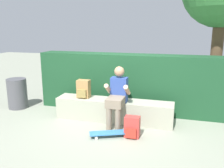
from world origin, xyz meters
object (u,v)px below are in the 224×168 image
Objects in this scene: bench_main at (114,110)px; backpack_on_bench at (83,89)px; skateboard_near_person at (111,133)px; backpack_on_ground at (132,127)px; person_skater at (117,94)px; trash_bin at (17,93)px.

backpack_on_bench is at bearing -179.22° from bench_main.
skateboard_near_person is 2.03× the size of backpack_on_bench.
backpack_on_bench is 1.50m from backpack_on_ground.
bench_main is 2.10× the size of person_skater.
backpack_on_bench reaches higher than trash_bin.
person_skater is at bearing -7.98° from trash_bin.
backpack_on_ground reaches higher than skateboard_near_person.
person_skater is (0.14, -0.22, 0.43)m from bench_main.
bench_main is 0.83m from skateboard_near_person.
person_skater is at bearing -13.96° from backpack_on_bench.
skateboard_near_person is 1.08× the size of trash_bin.
backpack_on_ground is (0.38, 0.10, 0.12)m from skateboard_near_person.
backpack_on_bench reaches higher than skateboard_near_person.
backpack_on_ground is at bearing -49.82° from person_skater.
person_skater is 3.05× the size of backpack_on_bench.
trash_bin is at bearing 160.60° from skateboard_near_person.
person_skater is 0.86m from backpack_on_bench.
backpack_on_bench reaches higher than backpack_on_ground.
bench_main reaches higher than backpack_on_ground.
bench_main is 6.38× the size of backpack_on_ground.
bench_main is 0.89m from backpack_on_ground.
skateboard_near_person is at bearing -19.40° from trash_bin.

